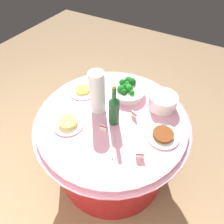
# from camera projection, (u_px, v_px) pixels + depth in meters

# --- Properties ---
(ground_plane) EXTENTS (6.00, 6.00, 0.00)m
(ground_plane) POSITION_uv_depth(u_px,v_px,m) (112.00, 165.00, 2.00)
(ground_plane) COLOR #9E7F5B
(buffet_table) EXTENTS (1.16, 1.16, 0.74)m
(buffet_table) POSITION_uv_depth(u_px,v_px,m) (112.00, 144.00, 1.73)
(buffet_table) COLOR maroon
(buffet_table) RESTS_ON ground_plane
(broccoli_bowl) EXTENTS (0.28, 0.28, 0.11)m
(broccoli_bowl) POSITION_uv_depth(u_px,v_px,m) (128.00, 90.00, 1.59)
(broccoli_bowl) COLOR white
(broccoli_bowl) RESTS_ON buffet_table
(plate_stack) EXTENTS (0.21, 0.21, 0.11)m
(plate_stack) POSITION_uv_depth(u_px,v_px,m) (163.00, 101.00, 1.49)
(plate_stack) COLOR white
(plate_stack) RESTS_ON buffet_table
(wine_bottle) EXTENTS (0.07, 0.07, 0.34)m
(wine_bottle) POSITION_uv_depth(u_px,v_px,m) (114.00, 109.00, 1.33)
(wine_bottle) COLOR #1A5026
(wine_bottle) RESTS_ON buffet_table
(decorative_fruit_vase) EXTENTS (0.11, 0.11, 0.34)m
(decorative_fruit_vase) POSITION_uv_depth(u_px,v_px,m) (97.00, 94.00, 1.39)
(decorative_fruit_vase) COLOR silver
(decorative_fruit_vase) RESTS_ON buffet_table
(serving_tongs) EXTENTS (0.12, 0.16, 0.01)m
(serving_tongs) POSITION_uv_depth(u_px,v_px,m) (112.00, 148.00, 1.27)
(serving_tongs) COLOR silver
(serving_tongs) RESTS_ON buffet_table
(food_plate_noodles) EXTENTS (0.22, 0.22, 0.04)m
(food_plate_noodles) POSITION_uv_depth(u_px,v_px,m) (68.00, 123.00, 1.40)
(food_plate_noodles) COLOR white
(food_plate_noodles) RESTS_ON buffet_table
(food_plate_fried_egg) EXTENTS (0.22, 0.22, 0.03)m
(food_plate_fried_egg) POSITION_uv_depth(u_px,v_px,m) (83.00, 91.00, 1.64)
(food_plate_fried_egg) COLOR white
(food_plate_fried_egg) RESTS_ON buffet_table
(food_plate_stir_fry) EXTENTS (0.22, 0.22, 0.04)m
(food_plate_stir_fry) POSITION_uv_depth(u_px,v_px,m) (163.00, 135.00, 1.33)
(food_plate_stir_fry) COLOR white
(food_plate_stir_fry) RESTS_ON buffet_table
(label_placard_front) EXTENTS (0.05, 0.03, 0.05)m
(label_placard_front) POSITION_uv_depth(u_px,v_px,m) (140.00, 155.00, 1.20)
(label_placard_front) COLOR white
(label_placard_front) RESTS_ON buffet_table
(label_placard_mid) EXTENTS (0.05, 0.02, 0.05)m
(label_placard_mid) POSITION_uv_depth(u_px,v_px,m) (103.00, 128.00, 1.35)
(label_placard_mid) COLOR white
(label_placard_mid) RESTS_ON buffet_table
(label_placard_rear) EXTENTS (0.05, 0.03, 0.05)m
(label_placard_rear) POSITION_uv_depth(u_px,v_px,m) (134.00, 115.00, 1.43)
(label_placard_rear) COLOR white
(label_placard_rear) RESTS_ON buffet_table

